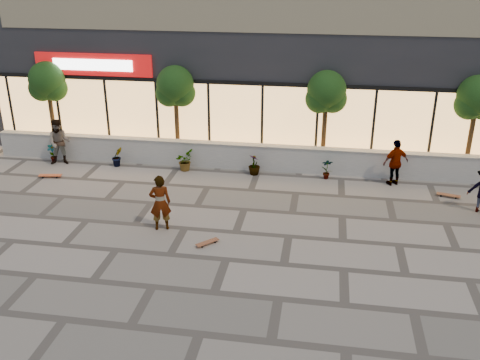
% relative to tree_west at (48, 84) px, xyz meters
% --- Properties ---
extents(ground, '(80.00, 80.00, 0.00)m').
position_rel_tree_west_xyz_m(ground, '(9.00, -7.70, -2.99)').
color(ground, '#A2978C').
rests_on(ground, ground).
extents(planter_wall, '(22.00, 0.42, 1.04)m').
position_rel_tree_west_xyz_m(planter_wall, '(9.00, -0.70, -2.46)').
color(planter_wall, silver).
rests_on(planter_wall, ground).
extents(retail_building, '(24.00, 9.17, 8.50)m').
position_rel_tree_west_xyz_m(retail_building, '(9.00, 4.79, 1.26)').
color(retail_building, '#27282D').
rests_on(retail_building, ground).
extents(shrub_a, '(0.43, 0.29, 0.81)m').
position_rel_tree_west_xyz_m(shrub_a, '(0.50, -1.25, -2.58)').
color(shrub_a, '#1B3B13').
rests_on(shrub_a, ground).
extents(shrub_b, '(0.57, 0.57, 0.81)m').
position_rel_tree_west_xyz_m(shrub_b, '(3.30, -1.25, -2.58)').
color(shrub_b, '#1B3B13').
rests_on(shrub_b, ground).
extents(shrub_c, '(0.68, 0.77, 0.81)m').
position_rel_tree_west_xyz_m(shrub_c, '(6.10, -1.25, -2.58)').
color(shrub_c, '#1B3B13').
rests_on(shrub_c, ground).
extents(shrub_d, '(0.64, 0.64, 0.81)m').
position_rel_tree_west_xyz_m(shrub_d, '(8.90, -1.25, -2.58)').
color(shrub_d, '#1B3B13').
rests_on(shrub_d, ground).
extents(shrub_e, '(0.46, 0.35, 0.81)m').
position_rel_tree_west_xyz_m(shrub_e, '(11.70, -1.25, -2.58)').
color(shrub_e, '#1B3B13').
rests_on(shrub_e, ground).
extents(tree_west, '(1.60, 1.50, 3.92)m').
position_rel_tree_west_xyz_m(tree_west, '(0.00, 0.00, 0.00)').
color(tree_west, '#432F17').
rests_on(tree_west, ground).
extents(tree_midwest, '(1.60, 1.50, 3.92)m').
position_rel_tree_west_xyz_m(tree_midwest, '(5.50, 0.00, 0.00)').
color(tree_midwest, '#432F17').
rests_on(tree_midwest, ground).
extents(tree_mideast, '(1.60, 1.50, 3.92)m').
position_rel_tree_west_xyz_m(tree_mideast, '(11.50, 0.00, 0.00)').
color(tree_mideast, '#432F17').
rests_on(tree_mideast, ground).
extents(tree_east, '(1.60, 1.50, 3.92)m').
position_rel_tree_west_xyz_m(tree_east, '(17.00, 0.00, 0.00)').
color(tree_east, '#432F17').
rests_on(tree_east, ground).
extents(skater_center, '(0.76, 0.62, 1.80)m').
position_rel_tree_west_xyz_m(skater_center, '(6.67, -6.21, -2.09)').
color(skater_center, white).
rests_on(skater_center, ground).
extents(skater_left, '(1.06, 0.92, 1.88)m').
position_rel_tree_west_xyz_m(skater_left, '(0.94, -1.40, -2.05)').
color(skater_left, '#8D775B').
rests_on(skater_left, ground).
extents(skater_right_near, '(1.11, 0.85, 1.75)m').
position_rel_tree_west_xyz_m(skater_right_near, '(14.18, -1.40, -2.11)').
color(skater_right_near, silver).
rests_on(skater_right_near, ground).
extents(skateboard_center, '(0.66, 0.67, 0.09)m').
position_rel_tree_west_xyz_m(skateboard_center, '(8.30, -6.96, -2.91)').
color(skateboard_center, brown).
rests_on(skateboard_center, ground).
extents(skateboard_left, '(0.89, 0.36, 0.10)m').
position_rel_tree_west_xyz_m(skateboard_left, '(1.18, -2.85, -2.90)').
color(skateboard_left, '#E1542A').
rests_on(skateboard_left, ground).
extents(skateboard_right_near, '(0.83, 0.40, 0.10)m').
position_rel_tree_west_xyz_m(skateboard_right_near, '(16.00, -2.27, -2.90)').
color(skateboard_right_near, brown).
rests_on(skateboard_right_near, ground).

